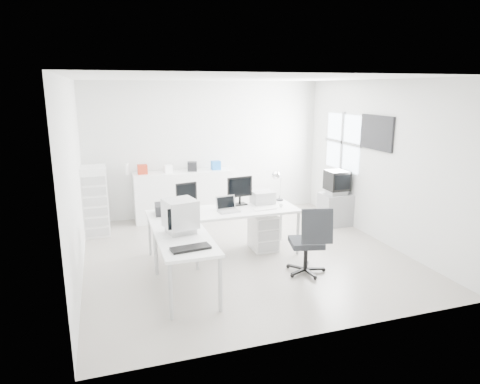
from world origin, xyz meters
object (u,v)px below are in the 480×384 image
object	(u,v)px
lcd_monitor_large	(240,191)
crt_monitor	(180,215)
sideboard	(183,195)
tv_cabinet	(335,209)
laptop	(229,204)
office_chair	(306,239)
lcd_monitor_small	(186,196)
laser_printer	(263,197)
drawer_pedestal	(263,232)
side_desk	(185,265)
filing_cabinet	(96,201)
inkjet_printer	(170,209)
main_desk	(224,233)
crt_tv	(337,183)

from	to	relation	value
lcd_monitor_large	crt_monitor	xyz separation A→B (m)	(-1.20, -1.10, 0.02)
sideboard	tv_cabinet	bearing A→B (deg)	-25.74
laptop	crt_monitor	xyz separation A→B (m)	(-0.90, -0.75, 0.13)
office_chair	tv_cabinet	world-z (taller)	office_chair
lcd_monitor_small	tv_cabinet	world-z (taller)	lcd_monitor_small
lcd_monitor_small	crt_monitor	xyz separation A→B (m)	(-0.30, -1.10, 0.03)
lcd_monitor_small	crt_monitor	world-z (taller)	crt_monitor
sideboard	laptop	bearing A→B (deg)	-82.47
sideboard	laser_printer	bearing A→B (deg)	-62.83
lcd_monitor_small	sideboard	distance (m)	2.00
lcd_monitor_small	laptop	size ratio (longest dim) A/B	1.18
lcd_monitor_large	drawer_pedestal	bearing A→B (deg)	-38.37
side_desk	drawer_pedestal	bearing A→B (deg)	36.57
side_desk	filing_cabinet	size ratio (longest dim) A/B	1.09
side_desk	laser_printer	xyz separation A→B (m)	(1.60, 1.32, 0.48)
lcd_monitor_large	tv_cabinet	world-z (taller)	lcd_monitor_large
lcd_monitor_small	sideboard	bearing A→B (deg)	69.71
inkjet_printer	crt_monitor	distance (m)	0.97
drawer_pedestal	lcd_monitor_large	distance (m)	0.79
inkjet_printer	office_chair	bearing A→B (deg)	-28.18
main_desk	tv_cabinet	size ratio (longest dim) A/B	3.79
filing_cabinet	sideboard	bearing A→B (deg)	15.29
side_desk	lcd_monitor_small	bearing A→B (deg)	77.47
side_desk	crt_tv	distance (m)	3.92
laptop	tv_cabinet	distance (m)	2.71
tv_cabinet	main_desk	bearing A→B (deg)	-161.94
lcd_monitor_large	crt_monitor	world-z (taller)	crt_monitor
main_desk	crt_tv	distance (m)	2.71
inkjet_printer	laptop	size ratio (longest dim) A/B	1.19
tv_cabinet	filing_cabinet	distance (m)	4.60
office_chair	lcd_monitor_small	bearing A→B (deg)	152.78
lcd_monitor_large	tv_cabinet	size ratio (longest dim) A/B	0.73
laser_printer	filing_cabinet	xyz separation A→B (m)	(-2.72, 1.48, -0.21)
lcd_monitor_large	tv_cabinet	xyz separation A→B (m)	(2.18, 0.58, -0.66)
crt_tv	filing_cabinet	bearing A→B (deg)	169.02
inkjet_printer	laptop	xyz separation A→B (m)	(0.90, -0.20, 0.04)
lcd_monitor_small	laptop	world-z (taller)	lcd_monitor_small
filing_cabinet	lcd_monitor_large	bearing A→B (deg)	-32.04
crt_tv	drawer_pedestal	bearing A→B (deg)	-157.06
lcd_monitor_large	main_desk	bearing A→B (deg)	-153.08
crt_monitor	sideboard	xyz separation A→B (m)	(0.60, 3.02, -0.50)
drawer_pedestal	crt_tv	xyz separation A→B (m)	(1.83, 0.78, 0.56)
laptop	side_desk	bearing A→B (deg)	-139.76
tv_cabinet	crt_tv	distance (m)	0.54
crt_monitor	inkjet_printer	bearing A→B (deg)	78.09
side_desk	crt_tv	xyz separation A→B (m)	(3.38, 1.93, 0.48)
lcd_monitor_large	office_chair	world-z (taller)	lcd_monitor_large
lcd_monitor_small	sideboard	size ratio (longest dim) A/B	0.22
main_desk	sideboard	xyz separation A→B (m)	(-0.25, 2.17, 0.12)
main_desk	lcd_monitor_large	size ratio (longest dim) A/B	5.20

